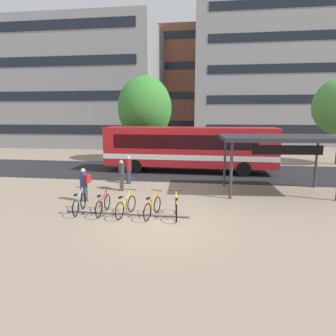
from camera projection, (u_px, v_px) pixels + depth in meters
ground at (160, 224)px, 11.26m from camera, size 200.00×200.00×0.00m
bus_lane_asphalt at (184, 171)px, 21.57m from camera, size 80.00×7.20×0.01m
city_bus at (190, 147)px, 21.19m from camera, size 12.06×2.75×3.20m
bike_rack at (127, 213)px, 12.22m from camera, size 5.18×0.12×0.70m
parked_bicycle_silver_0 at (79, 204)px, 12.52m from camera, size 0.52×1.72×0.99m
parked_bicycle_red_1 at (103, 205)px, 12.36m from camera, size 0.52×1.72×0.99m
parked_bicycle_yellow_2 at (126, 206)px, 12.14m from camera, size 0.57×1.69×0.99m
parked_bicycle_orange_3 at (152, 207)px, 12.00m from camera, size 0.57×1.69×0.99m
parked_bicycle_yellow_4 at (176, 208)px, 11.90m from camera, size 0.52×1.71×0.99m
transit_shelter at (279, 140)px, 15.23m from camera, size 6.10×3.82×3.00m
commuter_navy_pack_0 at (128, 168)px, 17.71m from camera, size 0.53×0.61×1.66m
commuter_red_pack_1 at (84, 182)px, 14.03m from camera, size 0.59×0.46×1.60m
commuter_navy_pack_2 at (122, 173)px, 16.09m from camera, size 0.41×0.57×1.67m
street_tree_1 at (145, 108)px, 25.78m from camera, size 4.66×4.66×7.39m
building_left_wing at (84, 87)px, 40.33m from camera, size 20.48×12.62×15.52m
building_right_wing at (291, 62)px, 40.84m from camera, size 25.95×10.14×22.36m
building_centre_block at (178, 88)px, 51.08m from camera, size 15.94×13.53×17.25m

